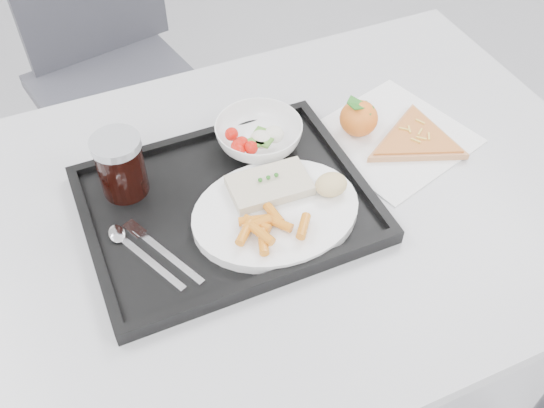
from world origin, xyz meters
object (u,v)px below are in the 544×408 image
Objects in this scene: chair at (108,51)px; dinner_plate at (276,213)px; cola_glass at (121,165)px; salad_bowl at (259,135)px; pizza_slice at (416,140)px; tray at (227,206)px; table at (268,228)px; tangerine at (359,118)px.

chair is 3.44× the size of dinner_plate.
cola_glass is (-0.10, -0.76, 0.28)m from chair.
salad_bowl is 0.65× the size of pizza_slice.
salad_bowl is (0.10, 0.11, 0.03)m from tray.
dinner_plate is 0.32m from pizza_slice.
pizza_slice is at bearing 12.68° from dinner_plate.
cola_glass is at bearing 170.55° from pizza_slice.
pizza_slice is (0.41, -0.85, 0.22)m from chair.
dinner_plate is (-0.01, -0.04, 0.09)m from table.
chair is (-0.11, 0.87, -0.15)m from table.
table is 0.16m from salad_bowl.
cola_glass reaches higher than tray.
pizza_slice is at bearing -19.61° from salad_bowl.
cola_glass is at bearing 145.64° from tray.
dinner_plate is at bearing -97.24° from table.
table is 11.11× the size of cola_glass.
chair is at bearing 82.41° from cola_glass.
tray is at bearing 136.61° from dinner_plate.
salad_bowl is 0.19m from tangerine.
table is 2.67× the size of tray.
tray is 1.93× the size of pizza_slice.
table is 1.29× the size of chair.
tray is (0.04, -0.86, 0.22)m from chair.
tangerine is (0.33, -0.78, 0.25)m from chair.
tangerine is (0.43, -0.02, -0.04)m from cola_glass.
tangerine is (0.22, 0.09, 0.10)m from table.
chair is 0.82m from cola_glass.
pizza_slice is (0.27, -0.10, -0.03)m from salad_bowl.
dinner_plate is 1.78× the size of salad_bowl.
salad_bowl is at bearing 171.83° from tangerine.
salad_bowl reaches higher than table.
dinner_plate is 3.04× the size of tangerine.
dinner_plate is 0.26m from cola_glass.
salad_bowl is 0.24m from cola_glass.
chair is 0.89m from tray.
chair is at bearing 96.93° from table.
tray is 0.15m from salad_bowl.
table is at bearing -106.13° from salad_bowl.
salad_bowl is at bearing 2.48° from cola_glass.
tangerine is (0.22, 0.14, 0.01)m from dinner_plate.
chair is 0.95m from dinner_plate.
table is 0.27m from cola_glass.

